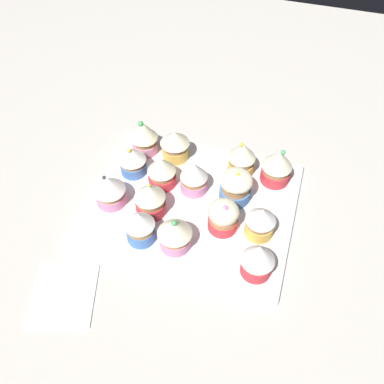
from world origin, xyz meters
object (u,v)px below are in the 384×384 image
(cupcake_4, at_px, (236,186))
(cupcake_11, at_px, (175,144))
(cupcake_13, at_px, (132,160))
(cupcake_0, at_px, (258,259))
(cupcake_3, at_px, (223,216))
(napkin, at_px, (64,294))
(cupcake_12, at_px, (109,189))
(baking_tray, at_px, (192,204))
(cupcake_14, at_px, (144,137))
(cupcake_9, at_px, (150,199))
(cupcake_1, at_px, (260,221))
(cupcake_8, at_px, (140,226))
(cupcake_2, at_px, (277,166))
(cupcake_10, at_px, (162,171))
(cupcake_6, at_px, (173,233))
(cupcake_5, at_px, (242,158))
(cupcake_7, at_px, (194,177))

(cupcake_4, xyz_separation_m, cupcake_11, (0.07, 0.15, 0.00))
(cupcake_4, height_order, cupcake_13, cupcake_4)
(cupcake_0, xyz_separation_m, cupcake_3, (0.07, 0.08, -0.01))
(napkin, bearing_deg, cupcake_12, 0.10)
(cupcake_3, relative_size, cupcake_12, 0.98)
(baking_tray, relative_size, cupcake_4, 5.57)
(baking_tray, relative_size, napkin, 3.38)
(baking_tray, height_order, cupcake_13, cupcake_13)
(baking_tray, height_order, cupcake_14, cupcake_14)
(baking_tray, bearing_deg, cupcake_9, 122.59)
(baking_tray, bearing_deg, cupcake_4, -65.63)
(cupcake_3, bearing_deg, cupcake_1, -84.74)
(cupcake_8, bearing_deg, cupcake_3, -63.77)
(baking_tray, bearing_deg, cupcake_2, -53.71)
(cupcake_2, relative_size, cupcake_10, 1.17)
(cupcake_1, distance_m, cupcake_2, 0.14)
(cupcake_0, xyz_separation_m, cupcake_8, (0.01, 0.21, -0.00))
(cupcake_13, bearing_deg, cupcake_10, -100.64)
(baking_tray, xyz_separation_m, cupcake_6, (-0.10, 0.00, 0.04))
(cupcake_4, relative_size, cupcake_13, 1.02)
(cupcake_1, xyz_separation_m, napkin, (-0.21, 0.29, -0.04))
(cupcake_5, height_order, cupcake_14, same)
(cupcake_4, xyz_separation_m, cupcake_12, (-0.08, 0.23, 0.00))
(cupcake_13, relative_size, napkin, 0.59)
(cupcake_0, distance_m, cupcake_3, 0.11)
(cupcake_1, height_order, cupcake_10, cupcake_10)
(cupcake_10, bearing_deg, cupcake_13, 79.36)
(baking_tray, distance_m, cupcake_12, 0.16)
(cupcake_5, bearing_deg, cupcake_10, 117.99)
(cupcake_3, bearing_deg, cupcake_14, 54.71)
(cupcake_9, bearing_deg, cupcake_11, 0.56)
(cupcake_7, bearing_deg, baking_tray, -169.46)
(cupcake_8, bearing_deg, cupcake_13, 26.60)
(cupcake_13, xyz_separation_m, cupcake_14, (0.07, -0.00, 0.01))
(cupcake_5, xyz_separation_m, cupcake_12, (-0.15, 0.22, -0.00))
(cupcake_8, xyz_separation_m, cupcake_12, (0.06, 0.09, -0.00))
(cupcake_6, distance_m, cupcake_10, 0.15)
(cupcake_12, bearing_deg, cupcake_3, -89.09)
(cupcake_5, relative_size, cupcake_13, 1.17)
(cupcake_10, bearing_deg, cupcake_9, -177.40)
(cupcake_5, distance_m, cupcake_7, 0.11)
(baking_tray, distance_m, cupcake_7, 0.05)
(cupcake_8, bearing_deg, cupcake_14, 19.08)
(napkin, bearing_deg, cupcake_13, -2.29)
(cupcake_6, height_order, cupcake_9, cupcake_9)
(cupcake_10, height_order, napkin, cupcake_10)
(cupcake_3, bearing_deg, baking_tray, 60.57)
(cupcake_8, distance_m, cupcake_11, 0.21)
(cupcake_14, bearing_deg, cupcake_9, -155.29)
(cupcake_10, relative_size, cupcake_11, 0.99)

